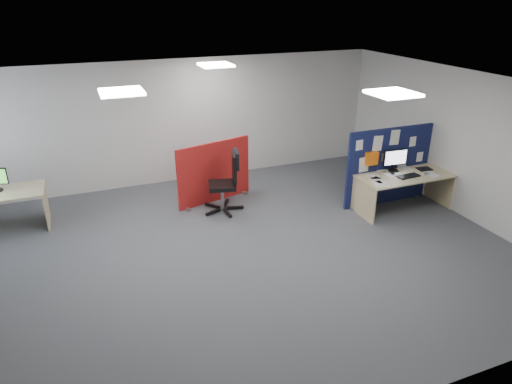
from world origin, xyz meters
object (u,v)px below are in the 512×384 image
object	(u,v)px
red_divider	(214,173)
office_chair	(228,178)
monitor_main	(395,159)
navy_divider	(388,166)
main_desk	(402,182)

from	to	relation	value
red_divider	office_chair	bearing A→B (deg)	-92.68
office_chair	red_divider	bearing A→B (deg)	116.80
monitor_main	red_divider	distance (m)	3.58
navy_divider	main_desk	world-z (taller)	navy_divider
navy_divider	main_desk	distance (m)	0.43
monitor_main	main_desk	bearing A→B (deg)	-65.03
navy_divider	monitor_main	world-z (taller)	navy_divider
red_divider	main_desk	bearing A→B (deg)	-42.53
navy_divider	office_chair	size ratio (longest dim) A/B	1.58
red_divider	monitor_main	bearing A→B (deg)	-40.18
monitor_main	red_divider	bearing A→B (deg)	158.97
main_desk	monitor_main	xyz separation A→B (m)	(-0.08, 0.21, 0.41)
navy_divider	main_desk	xyz separation A→B (m)	(0.12, -0.35, -0.22)
red_divider	navy_divider	bearing A→B (deg)	-38.23
main_desk	red_divider	size ratio (longest dim) A/B	1.16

